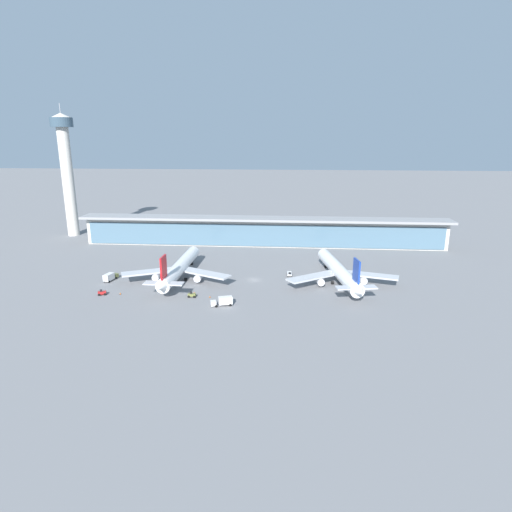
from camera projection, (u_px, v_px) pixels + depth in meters
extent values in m
plane|color=slate|center=(254.00, 280.00, 172.50)|extent=(1200.00, 1200.00, 0.00)
cylinder|color=white|center=(180.00, 267.00, 173.01)|extent=(5.49, 47.94, 5.05)
cone|color=white|center=(195.00, 251.00, 197.95)|extent=(4.99, 4.59, 4.95)
cone|color=white|center=(161.00, 287.00, 148.19)|extent=(4.60, 5.60, 4.55)
cube|color=black|center=(193.00, 250.00, 194.94)|extent=(3.81, 2.12, 0.61)
cube|color=#B7BABF|center=(150.00, 272.00, 169.96)|extent=(22.05, 14.39, 0.61)
cube|color=#B7BABF|center=(205.00, 273.00, 168.10)|extent=(21.97, 14.71, 0.61)
cylinder|color=silver|center=(157.00, 277.00, 169.71)|extent=(2.82, 3.68, 2.79)
cylinder|color=silver|center=(198.00, 278.00, 168.29)|extent=(2.82, 3.68, 2.79)
cube|color=red|center=(163.00, 267.00, 150.81)|extent=(0.67, 6.10, 7.84)
cube|color=#B7BABF|center=(164.00, 283.00, 151.49)|extent=(13.97, 3.96, 0.44)
cylinder|color=black|center=(172.00, 279.00, 171.85)|extent=(1.06, 1.23, 1.22)
cylinder|color=black|center=(186.00, 279.00, 171.38)|extent=(1.06, 1.23, 1.22)
cylinder|color=black|center=(192.00, 264.00, 192.52)|extent=(1.06, 1.23, 1.22)
cylinder|color=white|center=(338.00, 270.00, 168.88)|extent=(13.19, 48.05, 5.05)
cone|color=white|center=(322.00, 253.00, 193.81)|extent=(5.66, 5.33, 4.95)
cone|color=white|center=(360.00, 292.00, 144.07)|extent=(5.43, 6.25, 4.55)
cube|color=black|center=(324.00, 253.00, 190.80)|extent=(4.09, 2.71, 0.61)
cube|color=#B7BABF|center=(313.00, 277.00, 163.93)|extent=(20.91, 17.27, 0.61)
cube|color=#B7BABF|center=(369.00, 275.00, 165.87)|extent=(22.46, 11.40, 0.61)
cylinder|color=silver|center=(320.00, 281.00, 164.13)|extent=(3.37, 4.08, 2.79)
cylinder|color=silver|center=(363.00, 280.00, 165.61)|extent=(3.37, 4.08, 2.79)
cube|color=#193899|center=(357.00, 271.00, 146.69)|extent=(1.65, 6.11, 7.84)
cube|color=#B7BABF|center=(356.00, 287.00, 147.37)|extent=(14.38, 6.17, 0.44)
cylinder|color=black|center=(333.00, 283.00, 167.24)|extent=(1.24, 1.38, 1.22)
cylinder|color=black|center=(347.00, 282.00, 167.74)|extent=(1.24, 1.38, 1.22)
cylinder|color=black|center=(326.00, 266.00, 188.38)|extent=(1.24, 1.38, 1.22)
cube|color=olive|center=(192.00, 295.00, 153.67)|extent=(2.85, 1.61, 0.90)
cube|color=black|center=(191.00, 293.00, 153.49)|extent=(0.73, 0.73, 0.70)
cylinder|color=black|center=(195.00, 295.00, 154.36)|extent=(0.91, 0.31, 0.90)
cylinder|color=black|center=(194.00, 297.00, 153.00)|extent=(0.91, 0.31, 0.90)
cylinder|color=black|center=(190.00, 295.00, 154.58)|extent=(0.91, 0.31, 0.90)
cylinder|color=black|center=(189.00, 297.00, 153.22)|extent=(0.91, 0.31, 0.90)
cube|color=olive|center=(115.00, 275.00, 174.19)|extent=(2.64, 2.26, 1.50)
cube|color=black|center=(116.00, 274.00, 174.85)|extent=(2.05, 0.57, 0.70)
cube|color=silver|center=(109.00, 277.00, 170.24)|extent=(3.24, 4.99, 2.50)
cylinder|color=black|center=(112.00, 278.00, 173.95)|extent=(0.47, 0.94, 0.90)
cylinder|color=black|center=(116.00, 278.00, 173.35)|extent=(0.47, 0.94, 0.90)
cylinder|color=black|center=(104.00, 281.00, 169.53)|extent=(0.47, 0.94, 0.90)
cylinder|color=black|center=(109.00, 282.00, 168.93)|extent=(0.47, 0.94, 0.90)
cube|color=#B21E1E|center=(102.00, 293.00, 155.81)|extent=(3.14, 2.36, 0.90)
cube|color=black|center=(101.00, 291.00, 155.52)|extent=(0.90, 0.90, 0.70)
cylinder|color=black|center=(105.00, 293.00, 156.84)|extent=(0.94, 0.57, 0.90)
cylinder|color=black|center=(105.00, 294.00, 155.51)|extent=(0.94, 0.57, 0.90)
cylinder|color=black|center=(99.00, 293.00, 156.34)|extent=(0.94, 0.57, 0.90)
cylinder|color=black|center=(99.00, 295.00, 155.01)|extent=(0.94, 0.57, 0.90)
cube|color=silver|center=(213.00, 303.00, 145.16)|extent=(2.40, 2.73, 1.50)
cube|color=black|center=(211.00, 302.00, 144.92)|extent=(0.72, 2.01, 0.70)
cube|color=silver|center=(225.00, 300.00, 145.85)|extent=(5.07, 3.55, 2.50)
cylinder|color=black|center=(216.00, 306.00, 144.53)|extent=(0.94, 0.53, 0.90)
cylinder|color=black|center=(215.00, 304.00, 146.52)|extent=(0.94, 0.53, 0.90)
cylinder|color=black|center=(230.00, 305.00, 145.54)|extent=(0.94, 0.53, 0.90)
cylinder|color=black|center=(229.00, 303.00, 147.53)|extent=(0.94, 0.53, 0.90)
cube|color=silver|center=(289.00, 274.00, 178.08)|extent=(1.97, 4.86, 0.60)
cube|color=black|center=(290.00, 273.00, 175.46)|extent=(1.04, 3.98, 1.72)
cylinder|color=black|center=(292.00, 275.00, 176.51)|extent=(0.31, 0.91, 0.90)
cylinder|color=black|center=(287.00, 275.00, 176.58)|extent=(0.31, 0.91, 0.90)
cylinder|color=black|center=(291.00, 273.00, 179.75)|extent=(0.31, 0.91, 0.90)
cylinder|color=black|center=(287.00, 273.00, 179.82)|extent=(0.31, 0.91, 0.90)
cube|color=beige|center=(263.00, 233.00, 225.10)|extent=(185.37, 8.00, 14.00)
cube|color=slate|center=(262.00, 236.00, 221.16)|extent=(181.66, 0.50, 11.20)
cube|color=gray|center=(263.00, 219.00, 221.16)|extent=(189.08, 12.80, 1.20)
cylinder|color=beige|center=(68.00, 183.00, 243.29)|extent=(6.40, 6.40, 60.14)
cylinder|color=#384C5B|center=(61.00, 122.00, 234.63)|extent=(12.00, 12.00, 5.00)
cone|color=beige|center=(61.00, 115.00, 233.65)|extent=(10.20, 10.20, 2.40)
cylinder|color=#99999E|center=(60.00, 108.00, 232.66)|extent=(0.36, 0.36, 5.00)
cone|color=orange|center=(210.00, 297.00, 153.46)|extent=(0.44, 0.44, 0.70)
cube|color=black|center=(210.00, 297.00, 153.55)|extent=(0.62, 0.62, 0.04)
cone|color=orange|center=(120.00, 293.00, 156.60)|extent=(0.44, 0.44, 0.70)
cube|color=black|center=(120.00, 294.00, 156.69)|extent=(0.62, 0.62, 0.04)
cone|color=orange|center=(194.00, 293.00, 157.48)|extent=(0.44, 0.44, 0.70)
cube|color=black|center=(194.00, 293.00, 157.57)|extent=(0.62, 0.62, 0.04)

